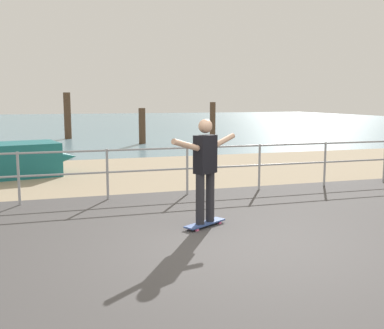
{
  "coord_description": "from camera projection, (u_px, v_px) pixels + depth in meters",
  "views": [
    {
      "loc": [
        -2.41,
        -5.6,
        2.04
      ],
      "look_at": [
        -0.05,
        2.0,
        0.9
      ],
      "focal_mm": 42.82,
      "sensor_mm": 36.0,
      "label": 1
    }
  ],
  "objects": [
    {
      "name": "skateboard",
      "position": [
        205.0,
        223.0,
        7.31
      ],
      "size": [
        0.79,
        0.58,
        0.08
      ],
      "color": "#334C8C",
      "rests_on": "ground"
    },
    {
      "name": "beach_strip",
      "position": [
        141.0,
        172.0,
        12.9
      ],
      "size": [
        24.0,
        6.0,
        0.04
      ],
      "primitive_type": "cube",
      "color": "tan",
      "rests_on": "ground"
    },
    {
      "name": "groyne_post_1",
      "position": [
        67.0,
        116.0,
        23.33
      ],
      "size": [
        0.35,
        0.35,
        2.37
      ],
      "primitive_type": "cylinder",
      "color": "#513826",
      "rests_on": "ground"
    },
    {
      "name": "skateboarder",
      "position": [
        205.0,
        165.0,
        7.18
      ],
      "size": [
        1.29,
        0.82,
        1.65
      ],
      "color": "#26262B",
      "rests_on": "skateboard"
    },
    {
      "name": "sea_surface",
      "position": [
        79.0,
        123.0,
        39.38
      ],
      "size": [
        72.0,
        50.0,
        0.04
      ],
      "primitive_type": "cube",
      "color": "slate",
      "rests_on": "ground"
    },
    {
      "name": "groyne_post_3",
      "position": [
        213.0,
        123.0,
        21.04
      ],
      "size": [
        0.26,
        0.26,
        1.9
      ],
      "primitive_type": "cylinder",
      "color": "#513826",
      "rests_on": "ground"
    },
    {
      "name": "groyne_post_2",
      "position": [
        142.0,
        126.0,
        20.85
      ],
      "size": [
        0.31,
        0.31,
        1.64
      ],
      "primitive_type": "cylinder",
      "color": "#513826",
      "rests_on": "ground"
    },
    {
      "name": "ground_plane",
      "position": [
        272.0,
        275.0,
        5.34
      ],
      "size": [
        24.0,
        10.0,
        0.04
      ],
      "primitive_type": "cube",
      "color": "#474444",
      "rests_on": "ground"
    },
    {
      "name": "railing_fence",
      "position": [
        107.0,
        166.0,
        9.2
      ],
      "size": [
        13.5,
        0.05,
        1.05
      ],
      "color": "#9EA0A5",
      "rests_on": "ground"
    }
  ]
}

